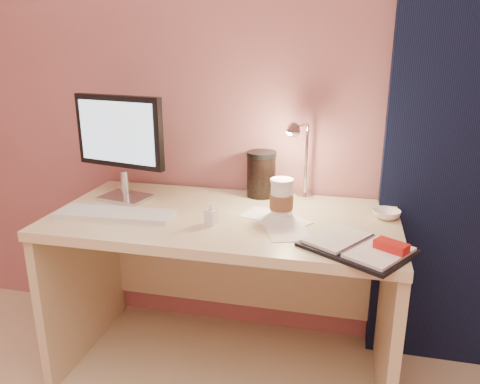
% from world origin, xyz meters
% --- Properties ---
extents(room, '(3.50, 3.50, 3.50)m').
position_xyz_m(room, '(0.95, 1.69, 1.14)').
color(room, '#C6B28E').
rests_on(room, ground).
extents(desk, '(1.40, 0.70, 0.73)m').
position_xyz_m(desk, '(0.00, 1.45, 0.50)').
color(desk, beige).
rests_on(desk, ground).
extents(monitor, '(0.43, 0.19, 0.46)m').
position_xyz_m(monitor, '(-0.48, 1.48, 1.01)').
color(monitor, silver).
rests_on(monitor, desk).
extents(keyboard, '(0.48, 0.17, 0.02)m').
position_xyz_m(keyboard, '(-0.42, 1.27, 0.74)').
color(keyboard, silver).
rests_on(keyboard, desk).
extents(planner, '(0.42, 0.40, 0.05)m').
position_xyz_m(planner, '(0.54, 1.15, 0.74)').
color(planner, black).
rests_on(planner, desk).
extents(paper_a, '(0.19, 0.19, 0.00)m').
position_xyz_m(paper_a, '(0.29, 1.24, 0.73)').
color(paper_a, white).
rests_on(paper_a, desk).
extents(paper_b, '(0.18, 0.18, 0.00)m').
position_xyz_m(paper_b, '(0.16, 1.42, 0.73)').
color(paper_b, white).
rests_on(paper_b, desk).
extents(paper_c, '(0.22, 0.22, 0.00)m').
position_xyz_m(paper_c, '(0.26, 1.35, 0.73)').
color(paper_c, white).
rests_on(paper_c, desk).
extents(coffee_cup, '(0.10, 0.10, 0.15)m').
position_xyz_m(coffee_cup, '(0.23, 1.43, 0.80)').
color(coffee_cup, silver).
rests_on(coffee_cup, desk).
extents(bowl, '(0.13, 0.13, 0.03)m').
position_xyz_m(bowl, '(0.64, 1.49, 0.75)').
color(bowl, white).
rests_on(bowl, desk).
extents(lotion_bottle, '(0.05, 0.05, 0.09)m').
position_xyz_m(lotion_bottle, '(-0.02, 1.27, 0.77)').
color(lotion_bottle, silver).
rests_on(lotion_bottle, desk).
extents(dark_jar, '(0.13, 0.13, 0.19)m').
position_xyz_m(dark_jar, '(0.10, 1.66, 0.82)').
color(dark_jar, black).
rests_on(dark_jar, desk).
extents(desk_lamp, '(0.14, 0.22, 0.36)m').
position_xyz_m(desk_lamp, '(0.34, 1.60, 0.95)').
color(desk_lamp, silver).
rests_on(desk_lamp, desk).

